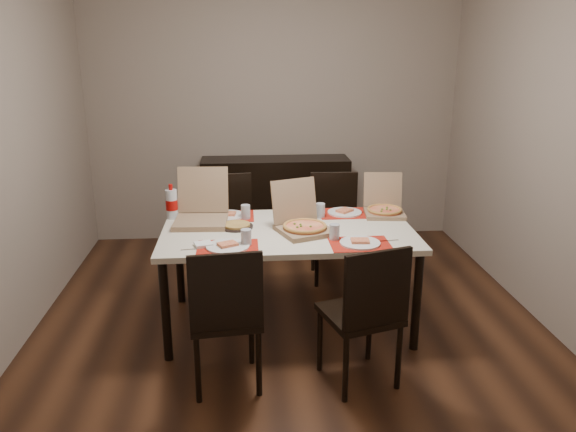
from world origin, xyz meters
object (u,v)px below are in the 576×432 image
object	(u,v)px
chair_far_left	(230,223)
chair_far_right	(335,221)
dining_table	(288,238)
chair_near_right	(366,310)
soda_bottle	(172,204)
sideboard	(276,201)
pizza_box_center	(303,224)
dip_bowl	(303,221)
chair_near_left	(225,313)

from	to	relation	value
chair_far_left	chair_far_right	xyz separation A→B (m)	(0.93, -0.01, 0.00)
dining_table	chair_near_right	world-z (taller)	chair_near_right
dining_table	chair_far_left	bearing A→B (deg)	115.77
soda_bottle	dining_table	bearing A→B (deg)	-21.18
dining_table	chair_far_right	bearing A→B (deg)	61.13
sideboard	dining_table	bearing A→B (deg)	-90.49
sideboard	pizza_box_center	bearing A→B (deg)	-87.40
chair_near_right	pizza_box_center	distance (m)	0.88
dining_table	soda_bottle	size ratio (longest dim) A/B	6.73
chair_near_right	dip_bowl	xyz separation A→B (m)	(-0.28, 0.97, 0.25)
sideboard	chair_far_left	world-z (taller)	chair_far_left
chair_near_right	soda_bottle	size ratio (longest dim) A/B	3.48
sideboard	chair_near_right	world-z (taller)	chair_near_right
soda_bottle	chair_near_right	bearing A→B (deg)	-42.94
sideboard	chair_near_left	distance (m)	2.64
chair_near_left	chair_far_right	distance (m)	1.93
dining_table	pizza_box_center	bearing A→B (deg)	-30.13
dip_bowl	sideboard	bearing A→B (deg)	93.61
dining_table	chair_near_left	size ratio (longest dim) A/B	1.94
sideboard	dip_bowl	size ratio (longest dim) A/B	13.72
soda_bottle	chair_far_right	bearing A→B (deg)	22.43
chair_far_right	pizza_box_center	size ratio (longest dim) A/B	1.93
dining_table	chair_far_left	distance (m)	1.02
chair_far_left	pizza_box_center	world-z (taller)	pizza_box_center
dip_bowl	soda_bottle	distance (m)	1.00
chair_near_left	chair_far_left	world-z (taller)	same
sideboard	soda_bottle	distance (m)	1.76
chair_far_right	pizza_box_center	bearing A→B (deg)	-112.40
pizza_box_center	dip_bowl	size ratio (longest dim) A/B	4.40
chair_far_right	chair_far_left	bearing A→B (deg)	179.10
dining_table	chair_far_left	xyz separation A→B (m)	(-0.44, 0.90, -0.17)
chair_near_left	dip_bowl	size ratio (longest dim) A/B	8.51
chair_far_left	chair_near_right	bearing A→B (deg)	-64.39
pizza_box_center	soda_bottle	bearing A→B (deg)	157.82
chair_near_left	dip_bowl	distance (m)	1.12
chair_far_left	soda_bottle	size ratio (longest dim) A/B	3.48
sideboard	chair_far_right	distance (m)	1.03
sideboard	chair_far_left	size ratio (longest dim) A/B	1.61
chair_far_left	pizza_box_center	distance (m)	1.14
chair_near_left	soda_bottle	world-z (taller)	soda_bottle
dining_table	dip_bowl	size ratio (longest dim) A/B	16.46
sideboard	chair_near_left	xyz separation A→B (m)	(-0.45, -2.60, 0.06)
chair_near_left	chair_near_right	bearing A→B (deg)	-2.42
chair_near_right	pizza_box_center	bearing A→B (deg)	110.95
chair_far_right	soda_bottle	xyz separation A→B (m)	(-1.35, -0.56, 0.35)
sideboard	chair_near_left	bearing A→B (deg)	-99.84
sideboard	dining_table	distance (m)	1.82
dining_table	soda_bottle	xyz separation A→B (m)	(-0.86, 0.33, 0.18)
chair_far_right	soda_bottle	world-z (taller)	soda_bottle
chair_near_left	dip_bowl	bearing A→B (deg)	59.30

